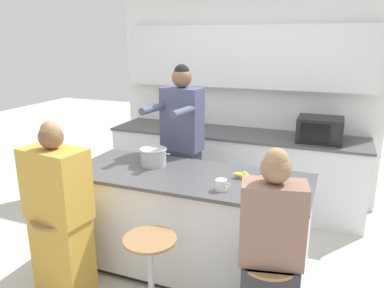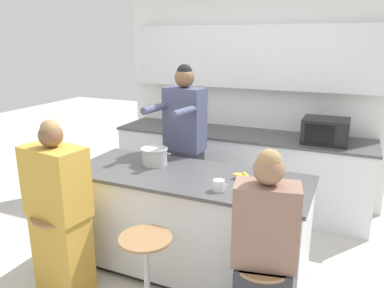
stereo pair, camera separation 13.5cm
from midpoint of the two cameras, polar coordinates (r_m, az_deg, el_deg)
ground_plane at (r=3.64m, az=-1.63°, el=-18.31°), size 16.00×16.00×0.00m
wall_back at (r=4.82m, az=7.04°, el=9.71°), size 3.34×0.22×2.70m
back_counter at (r=4.73m, az=5.56°, el=-3.74°), size 3.10×0.71×0.93m
kitchen_island at (r=3.41m, az=-1.69°, el=-11.84°), size 2.07×0.84×0.92m
bar_stool_leftmost at (r=3.32m, az=-20.65°, el=-15.21°), size 0.38×0.38×0.69m
bar_stool_center at (r=2.89m, az=-7.68°, el=-19.38°), size 0.38×0.38×0.69m
person_cooking at (r=3.87m, az=-2.53°, el=-1.36°), size 0.46×0.61×1.80m
person_wrapped_blanket at (r=3.18m, az=-20.72°, el=-10.50°), size 0.53×0.35×1.47m
person_seated_near at (r=2.52m, az=10.16°, el=-17.91°), size 0.43×0.33×1.43m
cooking_pot at (r=3.46m, az=-7.01°, el=-1.95°), size 0.34×0.25×0.16m
fruit_bowl at (r=3.00m, az=10.14°, el=-5.92°), size 0.22×0.22×0.06m
coffee_cup_near at (r=2.88m, az=3.12°, el=-6.26°), size 0.12×0.09×0.09m
banana_bunch at (r=3.15m, az=6.49°, el=-4.73°), size 0.18×0.13×0.06m
juice_carton at (r=3.25m, az=11.02°, el=-2.78°), size 0.08×0.08×0.23m
microwave at (r=4.37m, az=18.07°, el=2.11°), size 0.48×0.40×0.27m
potted_plant at (r=4.84m, az=-3.54°, el=4.48°), size 0.21×0.21×0.29m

